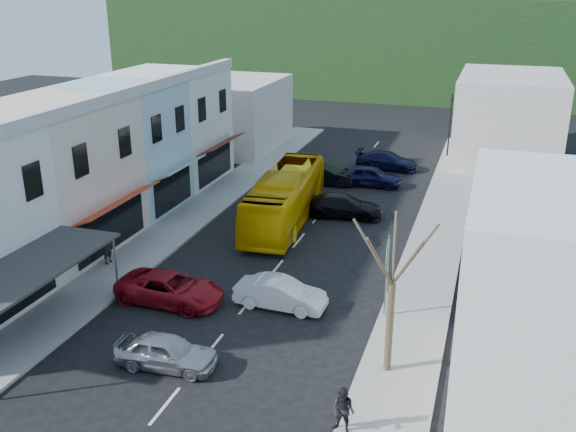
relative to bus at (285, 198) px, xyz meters
The scene contains 20 objects.
ground 10.83m from the bus, 80.98° to the right, with size 120.00×120.00×0.00m, color black.
sidewalk_left 6.03m from the bus, behind, with size 3.00×52.00×0.15m, color gray.
sidewalk_right 9.32m from the bus, ahead, with size 3.00×52.00×0.15m, color gray.
shopfront_row 12.42m from the bus, 152.66° to the right, with size 8.25×30.00×8.00m.
distant_block_left 19.44m from the bus, 122.16° to the left, with size 8.00×10.00×6.00m, color #B7B2A8.
distant_block_right 23.27m from the bus, 56.84° to the left, with size 8.00×12.00×7.00m, color #B7B2A8.
hillside 54.75m from the bus, 89.76° to the left, with size 80.00×26.00×14.00m.
bus is the anchor object (origin of this frame).
car_silver 16.41m from the bus, 87.93° to the right, with size 1.80×4.40×1.40m, color #A4A4A9.
car_white 11.00m from the bus, 72.86° to the right, with size 1.80×4.40×1.40m, color silver.
car_red 11.74m from the bus, 98.61° to the right, with size 1.90×4.60×1.40m, color maroon.
car_black_near 3.85m from the bus, 32.97° to the left, with size 1.84×4.50×1.40m, color black.
car_navy_mid 9.65m from the bus, 68.14° to the left, with size 1.80×4.40×1.40m, color black.
car_black_far 8.35m from the bus, 88.61° to the left, with size 1.80×4.40×1.40m, color black.
car_navy_far 14.25m from the bus, 73.99° to the left, with size 1.84×4.50×1.40m, color black.
pedestrian_left 11.22m from the bus, 127.07° to the right, with size 0.60×0.40×1.70m, color black.
pedestrian_right 19.86m from the bus, 66.30° to the right, with size 0.70×0.44×1.70m, color black.
direction_sign 12.72m from the bus, 51.51° to the right, with size 0.41×1.69×3.74m, color #115832, non-canonical shape.
street_tree 16.76m from the bus, 58.26° to the right, with size 2.75×2.75×7.44m, color #3B3024, non-canonical shape.
traffic_signal 20.59m from the bus, 66.60° to the left, with size 0.53×1.07×5.34m, color black, non-canonical shape.
Camera 1 is at (9.93, -24.53, 14.07)m, focal length 40.00 mm.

